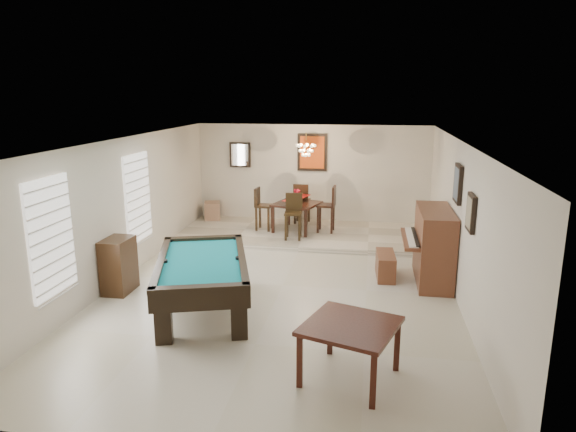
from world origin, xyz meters
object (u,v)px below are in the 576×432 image
(piano_bench, at_px, (385,265))
(dining_chair_west, at_px, (264,209))
(dining_chair_north, at_px, (302,203))
(dining_table, at_px, (297,214))
(dining_chair_east, at_px, (326,209))
(chandelier, at_px, (306,146))
(corner_bench, at_px, (212,211))
(pool_table, at_px, (203,286))
(square_table, at_px, (350,351))
(flower_vase, at_px, (297,193))
(apothecary_chest, at_px, (119,265))
(upright_piano, at_px, (425,245))
(dining_chair_south, at_px, (293,217))

(piano_bench, distance_m, dining_chair_west, 3.87)
(dining_chair_north, bearing_deg, dining_chair_west, 48.10)
(dining_table, relative_size, dining_chair_east, 0.88)
(chandelier, bearing_deg, corner_bench, 160.18)
(dining_chair_north, bearing_deg, dining_chair_east, 135.60)
(pool_table, relative_size, square_table, 2.42)
(flower_vase, relative_size, dining_chair_east, 0.20)
(flower_vase, distance_m, dining_chair_north, 0.88)
(apothecary_chest, bearing_deg, dining_chair_north, 62.12)
(dining_chair_north, bearing_deg, upright_piano, 132.00)
(dining_table, relative_size, flower_vase, 4.35)
(square_table, relative_size, dining_chair_east, 0.93)
(flower_vase, bearing_deg, upright_piano, -43.79)
(dining_chair_south, bearing_deg, pool_table, -105.79)
(pool_table, xyz_separation_m, corner_bench, (-1.55, 5.42, -0.07))
(dining_table, xyz_separation_m, corner_bench, (-2.38, 0.81, -0.18))
(dining_chair_north, height_order, dining_chair_west, dining_chair_north)
(flower_vase, height_order, dining_chair_east, dining_chair_east)
(square_table, height_order, piano_bench, square_table)
(piano_bench, height_order, dining_chair_north, dining_chair_north)
(apothecary_chest, relative_size, dining_chair_west, 0.93)
(dining_table, distance_m, dining_chair_west, 0.81)
(dining_table, height_order, flower_vase, flower_vase)
(flower_vase, xyz_separation_m, dining_chair_south, (0.02, -0.72, -0.40))
(corner_bench, bearing_deg, chandelier, -19.82)
(pool_table, height_order, dining_chair_west, dining_chair_west)
(pool_table, distance_m, flower_vase, 4.72)
(pool_table, relative_size, apothecary_chest, 2.62)
(dining_chair_west, relative_size, dining_chair_east, 0.92)
(dining_chair_north, relative_size, dining_chair_east, 0.93)
(dining_chair_south, height_order, chandelier, chandelier)
(piano_bench, height_order, dining_chair_east, dining_chair_east)
(square_table, distance_m, dining_chair_south, 5.73)
(dining_chair_east, relative_size, chandelier, 1.86)
(dining_table, bearing_deg, chandelier, -29.48)
(chandelier, bearing_deg, dining_table, 150.52)
(dining_chair_south, xyz_separation_m, dining_chair_west, (-0.82, 0.69, -0.01))
(apothecary_chest, xyz_separation_m, dining_chair_south, (2.56, 3.34, 0.16))
(piano_bench, relative_size, dining_chair_north, 0.81)
(flower_vase, relative_size, dining_chair_north, 0.22)
(dining_chair_west, bearing_deg, flower_vase, -83.24)
(upright_piano, distance_m, dining_chair_south, 3.34)
(apothecary_chest, bearing_deg, dining_table, 57.99)
(apothecary_chest, xyz_separation_m, corner_bench, (0.16, 4.87, -0.14))
(dining_chair_east, distance_m, corner_bench, 3.19)
(dining_table, bearing_deg, dining_chair_west, -177.70)
(corner_bench, bearing_deg, dining_chair_north, -0.69)
(square_table, distance_m, dining_chair_north, 7.19)
(upright_piano, xyz_separation_m, chandelier, (-2.53, 2.51, 1.53))
(square_table, xyz_separation_m, dining_chair_west, (-2.36, 6.20, 0.28))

